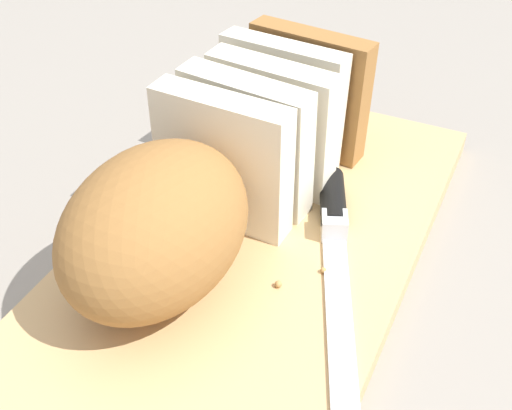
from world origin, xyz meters
TOP-DOWN VIEW (x-y plane):
  - ground_plane at (0.00, 0.00)m, footprint 3.00×3.00m
  - cutting_board at (0.00, 0.00)m, footprint 0.45×0.25m
  - bread_loaf at (-0.01, 0.03)m, footprint 0.32×0.14m
  - bread_knife at (0.02, -0.06)m, footprint 0.26×0.13m
  - crumb_near_knife at (-0.04, -0.04)m, footprint 0.01×0.01m
  - crumb_near_loaf at (-0.02, -0.06)m, footprint 0.00×0.00m

SIDE VIEW (x-z plane):
  - ground_plane at x=0.00m, z-range 0.00..0.00m
  - cutting_board at x=0.00m, z-range 0.00..0.02m
  - crumb_near_loaf at x=-0.02m, z-range 0.02..0.02m
  - crumb_near_knife at x=-0.04m, z-range 0.02..0.02m
  - bread_knife at x=0.02m, z-range 0.02..0.04m
  - bread_loaf at x=-0.01m, z-range 0.02..0.13m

